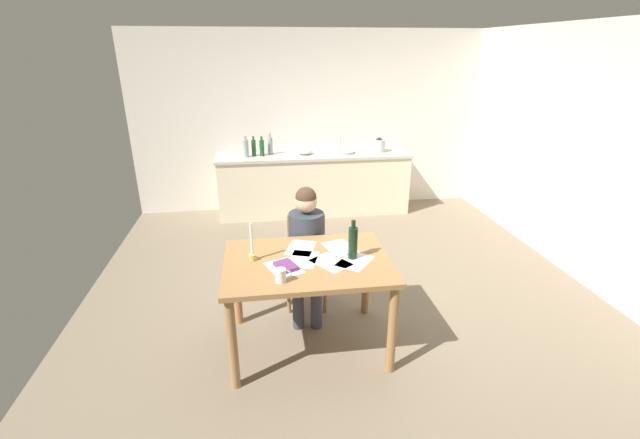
% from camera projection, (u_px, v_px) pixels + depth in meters
% --- Properties ---
extents(ground_plane, '(5.20, 5.20, 0.04)m').
position_uv_depth(ground_plane, '(342.00, 288.00, 4.51)').
color(ground_plane, '#7A6B56').
extents(wall_back, '(5.20, 0.12, 2.60)m').
position_uv_depth(wall_back, '(311.00, 122.00, 6.41)').
color(wall_back, silver).
rests_on(wall_back, ground).
extents(wall_right, '(0.12, 5.20, 2.60)m').
position_uv_depth(wall_right, '(594.00, 157.00, 4.36)').
color(wall_right, silver).
rests_on(wall_right, ground).
extents(kitchen_counter, '(2.82, 0.64, 0.90)m').
position_uv_depth(kitchen_counter, '(314.00, 183.00, 6.39)').
color(kitchen_counter, beige).
rests_on(kitchen_counter, ground).
extents(dining_table, '(1.29, 0.93, 0.80)m').
position_uv_depth(dining_table, '(308.00, 273.00, 3.37)').
color(dining_table, '#9E7042').
rests_on(dining_table, ground).
extents(chair_at_table, '(0.44, 0.44, 0.85)m').
position_uv_depth(chair_at_table, '(306.00, 256.00, 4.10)').
color(chair_at_table, '#9E7042').
rests_on(chair_at_table, ground).
extents(person_seated, '(0.36, 0.61, 1.19)m').
position_uv_depth(person_seated, '(307.00, 244.00, 3.89)').
color(person_seated, '#333842').
rests_on(person_seated, ground).
extents(coffee_mug, '(0.11, 0.08, 0.10)m').
position_uv_depth(coffee_mug, '(281.00, 275.00, 3.00)').
color(coffee_mug, white).
rests_on(coffee_mug, dining_table).
extents(candlestick, '(0.06, 0.06, 0.31)m').
position_uv_depth(candlestick, '(252.00, 250.00, 3.30)').
color(candlestick, gold).
rests_on(candlestick, dining_table).
extents(book_magazine, '(0.19, 0.22, 0.03)m').
position_uv_depth(book_magazine, '(286.00, 266.00, 3.21)').
color(book_magazine, '#6A316E').
rests_on(book_magazine, dining_table).
extents(paper_letter, '(0.35, 0.36, 0.00)m').
position_uv_depth(paper_letter, '(355.00, 261.00, 3.31)').
color(paper_letter, white).
rests_on(paper_letter, dining_table).
extents(paper_bill, '(0.34, 0.36, 0.00)m').
position_uv_depth(paper_bill, '(331.00, 262.00, 3.29)').
color(paper_bill, white).
rests_on(paper_bill, dining_table).
extents(paper_envelope, '(0.31, 0.35, 0.00)m').
position_uv_depth(paper_envelope, '(284.00, 268.00, 3.21)').
color(paper_envelope, white).
rests_on(paper_envelope, dining_table).
extents(paper_receipt, '(0.29, 0.35, 0.00)m').
position_uv_depth(paper_receipt, '(303.00, 259.00, 3.34)').
color(paper_receipt, white).
rests_on(paper_receipt, dining_table).
extents(paper_notice, '(0.30, 0.35, 0.00)m').
position_uv_depth(paper_notice, '(301.00, 248.00, 3.53)').
color(paper_notice, white).
rests_on(paper_notice, dining_table).
extents(paper_flyer, '(0.28, 0.34, 0.00)m').
position_uv_depth(paper_flyer, '(340.00, 248.00, 3.53)').
color(paper_flyer, white).
rests_on(paper_flyer, dining_table).
extents(wine_bottle_on_table, '(0.07, 0.07, 0.32)m').
position_uv_depth(wine_bottle_on_table, '(353.00, 242.00, 3.31)').
color(wine_bottle_on_table, black).
rests_on(wine_bottle_on_table, dining_table).
extents(sink_unit, '(0.36, 0.36, 0.24)m').
position_uv_depth(sink_unit, '(342.00, 151.00, 6.28)').
color(sink_unit, '#B2B7BC').
rests_on(sink_unit, kitchen_counter).
extents(bottle_oil, '(0.08, 0.08, 0.30)m').
position_uv_depth(bottle_oil, '(246.00, 148.00, 6.00)').
color(bottle_oil, '#8C999E').
rests_on(bottle_oil, kitchen_counter).
extents(bottle_vinegar, '(0.06, 0.06, 0.28)m').
position_uv_depth(bottle_vinegar, '(254.00, 148.00, 6.07)').
color(bottle_vinegar, '#194C23').
rests_on(bottle_vinegar, kitchen_counter).
extents(bottle_wine_red, '(0.07, 0.07, 0.28)m').
position_uv_depth(bottle_wine_red, '(262.00, 148.00, 6.08)').
color(bottle_wine_red, '#194C23').
rests_on(bottle_wine_red, kitchen_counter).
extents(bottle_sauce, '(0.07, 0.07, 0.30)m').
position_uv_depth(bottle_sauce, '(270.00, 145.00, 6.17)').
color(bottle_sauce, '#8C999E').
rests_on(bottle_sauce, kitchen_counter).
extents(mixing_bowl, '(0.22, 0.22, 0.10)m').
position_uv_depth(mixing_bowl, '(304.00, 151.00, 6.19)').
color(mixing_bowl, white).
rests_on(mixing_bowl, kitchen_counter).
extents(stovetop_kettle, '(0.18, 0.18, 0.22)m').
position_uv_depth(stovetop_kettle, '(379.00, 145.00, 6.32)').
color(stovetop_kettle, '#B7BABF').
rests_on(stovetop_kettle, kitchen_counter).
extents(wine_glass_near_sink, '(0.07, 0.07, 0.15)m').
position_uv_depth(wine_glass_near_sink, '(316.00, 144.00, 6.33)').
color(wine_glass_near_sink, silver).
rests_on(wine_glass_near_sink, kitchen_counter).
extents(wine_glass_by_kettle, '(0.07, 0.07, 0.15)m').
position_uv_depth(wine_glass_by_kettle, '(310.00, 144.00, 6.32)').
color(wine_glass_by_kettle, silver).
rests_on(wine_glass_by_kettle, kitchen_counter).
extents(wine_glass_back_left, '(0.07, 0.07, 0.15)m').
position_uv_depth(wine_glass_back_left, '(301.00, 145.00, 6.30)').
color(wine_glass_back_left, silver).
rests_on(wine_glass_back_left, kitchen_counter).
extents(wine_glass_back_right, '(0.07, 0.07, 0.15)m').
position_uv_depth(wine_glass_back_right, '(294.00, 145.00, 6.29)').
color(wine_glass_back_right, silver).
rests_on(wine_glass_back_right, kitchen_counter).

